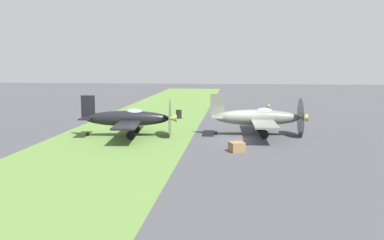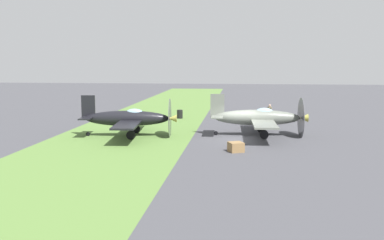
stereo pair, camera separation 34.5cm
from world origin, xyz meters
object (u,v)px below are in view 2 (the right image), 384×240
airplane_lead (259,118)px  fuel_drum (180,114)px  supply_crate (236,147)px  ground_crew_chief (270,113)px  airplane_wingman (129,118)px

airplane_lead → fuel_drum: size_ratio=10.90×
airplane_lead → fuel_drum: airplane_lead is taller
fuel_drum → supply_crate: size_ratio=1.00×
fuel_drum → supply_crate: (16.29, 6.04, -0.13)m
ground_crew_chief → supply_crate: size_ratio=1.92×
ground_crew_chief → airplane_wingman: bearing=93.9°
ground_crew_chief → fuel_drum: size_ratio=1.92×
supply_crate → ground_crew_chief: bearing=168.0°
fuel_drum → ground_crew_chief: bearing=80.6°
ground_crew_chief → supply_crate: 15.11m
airplane_wingman → ground_crew_chief: bearing=124.1°
airplane_lead → airplane_wingman: size_ratio=1.02×
ground_crew_chief → supply_crate: (14.77, -3.14, -0.59)m
airplane_wingman → fuel_drum: (-11.16, 2.54, -0.99)m
airplane_wingman → airplane_lead: bearing=92.2°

